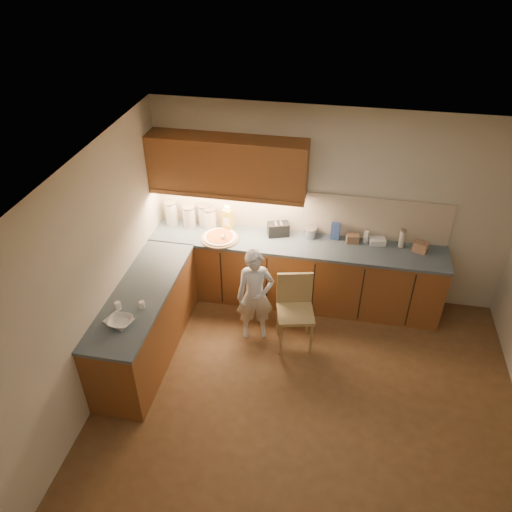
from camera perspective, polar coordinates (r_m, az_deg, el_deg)
name	(u,v)px	position (r m, az deg, el deg)	size (l,w,h in m)	color
room	(318,280)	(4.51, 7.12, -2.69)	(4.54, 4.50, 2.62)	brown
l_counter	(247,288)	(6.33, -1.01, -3.63)	(3.77, 2.62, 0.92)	brown
backsplash	(300,212)	(6.44, 5.06, 5.07)	(3.75, 0.02, 0.58)	beige
upper_cabinets	(227,165)	(6.14, -3.30, 10.30)	(1.95, 0.36, 0.73)	brown
pizza_on_board	(220,238)	(6.40, -4.15, 2.11)	(0.49, 0.49, 0.20)	#A88654
child	(255,296)	(5.95, -0.09, -4.54)	(0.45, 0.30, 1.24)	silver
wooden_chair	(295,306)	(5.94, 4.47, -5.70)	(0.51, 0.51, 0.94)	tan
mixing_bowl	(121,322)	(5.31, -15.23, -7.26)	(0.24, 0.24, 0.06)	silver
canister_a	(171,213)	(6.73, -9.66, 4.88)	(0.17, 0.17, 0.33)	silver
canister_b	(189,216)	(6.64, -7.64, 4.53)	(0.17, 0.17, 0.30)	beige
canister_c	(204,215)	(6.65, -5.97, 4.68)	(0.16, 0.16, 0.30)	beige
canister_d	(210,217)	(6.61, -5.30, 4.41)	(0.17, 0.17, 0.28)	white
oil_jug	(227,219)	(6.50, -3.29, 4.20)	(0.14, 0.13, 0.36)	gold
toaster	(278,229)	(6.44, 2.57, 3.08)	(0.31, 0.23, 0.18)	black
steel_pot	(310,232)	(6.45, 6.17, 2.72)	(0.18, 0.18, 0.13)	#BBBBC0
blue_box	(335,231)	(6.43, 9.07, 2.84)	(0.11, 0.08, 0.22)	#2D4789
card_box_a	(352,238)	(6.43, 10.97, 1.98)	(0.15, 0.11, 0.11)	#956E50
white_bottle	(366,237)	(6.45, 12.49, 2.16)	(0.05, 0.05, 0.16)	silver
flat_pack	(377,241)	(6.47, 13.70, 1.66)	(0.20, 0.14, 0.08)	white
tall_jar	(402,238)	(6.45, 16.36, 1.96)	(0.08, 0.08, 0.25)	beige
card_box_b	(420,247)	(6.46, 18.29, 1.00)	(0.16, 0.13, 0.13)	#A57759
dough_cloth	(119,321)	(5.36, -15.43, -7.13)	(0.26, 0.20, 0.02)	white
spice_jar_a	(118,306)	(5.48, -15.49, -5.51)	(0.07, 0.07, 0.09)	white
spice_jar_b	(142,305)	(5.44, -12.90, -5.44)	(0.06, 0.06, 0.08)	white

